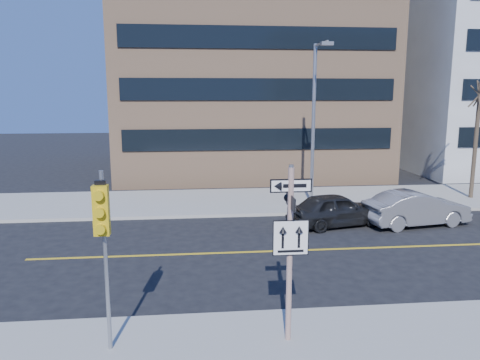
{
  "coord_description": "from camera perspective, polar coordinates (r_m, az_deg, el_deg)",
  "views": [
    {
      "loc": [
        -2.11,
        -12.27,
        5.7
      ],
      "look_at": [
        -0.45,
        4.0,
        2.7
      ],
      "focal_mm": 35.0,
      "sensor_mm": 36.0,
      "label": 1
    }
  ],
  "objects": [
    {
      "name": "sign_pole",
      "position": [
        10.5,
        6.11,
        -7.76
      ],
      "size": [
        0.92,
        0.92,
        4.06
      ],
      "color": "beige",
      "rests_on": "near_sidewalk"
    },
    {
      "name": "ground",
      "position": [
        13.69,
        3.68,
        -14.22
      ],
      "size": [
        120.0,
        120.0,
        0.0
      ],
      "primitive_type": "plane",
      "color": "black",
      "rests_on": "ground"
    },
    {
      "name": "street_tree_west",
      "position": [
        27.99,
        27.19,
        8.91
      ],
      "size": [
        1.8,
        1.8,
        6.35
      ],
      "color": "#34291E",
      "rests_on": "far_sidewalk"
    },
    {
      "name": "parked_car_b",
      "position": [
        21.97,
        20.7,
        -3.27
      ],
      "size": [
        2.37,
        4.84,
        1.53
      ],
      "primitive_type": "imported",
      "rotation": [
        0.0,
        0.0,
        1.74
      ],
      "color": "slate",
      "rests_on": "ground"
    },
    {
      "name": "building_brick",
      "position": [
        37.64,
        0.47,
        15.43
      ],
      "size": [
        18.0,
        18.0,
        18.0
      ],
      "primitive_type": "cube",
      "color": "tan",
      "rests_on": "ground"
    },
    {
      "name": "parked_car_a",
      "position": [
        20.92,
        11.65,
        -3.55
      ],
      "size": [
        2.66,
        4.58,
        1.47
      ],
      "primitive_type": "imported",
      "rotation": [
        0.0,
        0.0,
        1.8
      ],
      "color": "black",
      "rests_on": "ground"
    },
    {
      "name": "traffic_signal",
      "position": [
        10.15,
        -16.43,
        -5.29
      ],
      "size": [
        0.32,
        0.45,
        4.0
      ],
      "color": "gray",
      "rests_on": "near_sidewalk"
    },
    {
      "name": "streetlight_a",
      "position": [
        23.84,
        9.11,
        8.0
      ],
      "size": [
        0.55,
        2.25,
        8.0
      ],
      "color": "gray",
      "rests_on": "far_sidewalk"
    }
  ]
}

